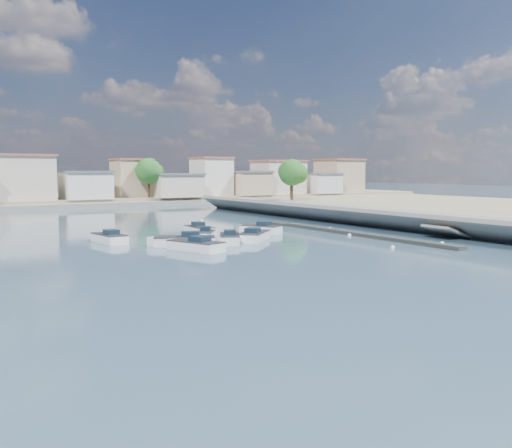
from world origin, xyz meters
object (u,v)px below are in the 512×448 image
at_px(motorboat_a, 193,246).
at_px(motorboat_c, 181,241).
at_px(motorboat_g, 201,231).
at_px(motorboat_b, 230,239).
at_px(motorboat_e, 108,238).
at_px(motorboat_f, 259,229).
at_px(motorboat_d, 205,236).
at_px(motorboat_h, 255,236).

distance_m(motorboat_a, motorboat_c, 3.44).
relative_size(motorboat_c, motorboat_g, 1.17).
xyz_separation_m(motorboat_b, motorboat_e, (-9.69, 6.14, 0.00)).
distance_m(motorboat_a, motorboat_f, 14.89).
distance_m(motorboat_c, motorboat_f, 12.77).
height_order(motorboat_c, motorboat_f, same).
distance_m(motorboat_d, motorboat_e, 9.16).
distance_m(motorboat_a, motorboat_e, 10.17).
bearing_deg(motorboat_c, motorboat_f, 25.37).
height_order(motorboat_a, motorboat_b, same).
relative_size(motorboat_d, motorboat_h, 0.77).
height_order(motorboat_e, motorboat_g, same).
bearing_deg(motorboat_g, motorboat_d, -111.25).
xyz_separation_m(motorboat_d, motorboat_g, (1.86, 4.78, 0.00)).
relative_size(motorboat_b, motorboat_e, 0.90).
xyz_separation_m(motorboat_f, motorboat_g, (-6.05, 1.93, 0.00)).
bearing_deg(motorboat_c, motorboat_b, -5.96).
bearing_deg(motorboat_c, motorboat_a, -96.91).
height_order(motorboat_a, motorboat_f, same).
bearing_deg(motorboat_c, motorboat_g, 53.41).
relative_size(motorboat_g, motorboat_h, 0.99).
height_order(motorboat_e, motorboat_h, same).
height_order(motorboat_a, motorboat_d, same).
relative_size(motorboat_c, motorboat_h, 1.15).
bearing_deg(motorboat_b, motorboat_c, 174.04).
bearing_deg(motorboat_d, motorboat_g, 68.75).
distance_m(motorboat_e, motorboat_g, 10.64).
relative_size(motorboat_e, motorboat_f, 1.08).
bearing_deg(motorboat_a, motorboat_f, 36.63).
bearing_deg(motorboat_b, motorboat_d, 108.70).
bearing_deg(motorboat_e, motorboat_a, -63.15).
height_order(motorboat_b, motorboat_g, same).
bearing_deg(motorboat_h, motorboat_e, 156.41).
xyz_separation_m(motorboat_a, motorboat_b, (5.10, 2.93, -0.00)).
xyz_separation_m(motorboat_c, motorboat_f, (11.54, 5.47, -0.00)).
height_order(motorboat_c, motorboat_g, same).
bearing_deg(motorboat_h, motorboat_c, -179.45).
height_order(motorboat_c, motorboat_h, same).
bearing_deg(motorboat_d, motorboat_f, 19.83).
bearing_deg(motorboat_a, motorboat_h, 23.08).
bearing_deg(motorboat_e, motorboat_f, -0.64).
relative_size(motorboat_a, motorboat_e, 1.08).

